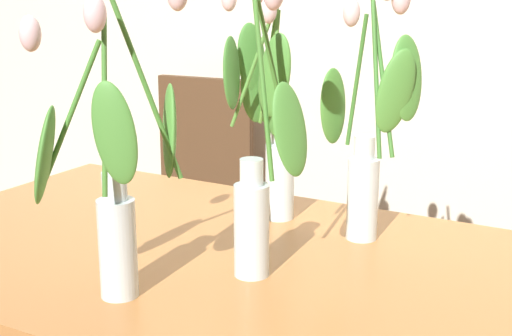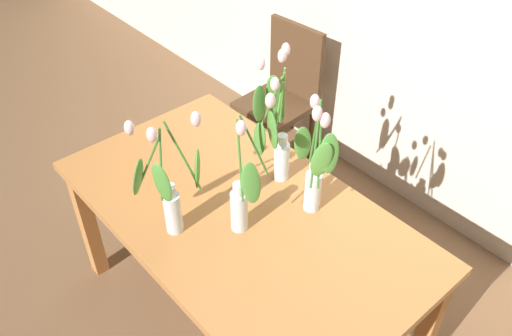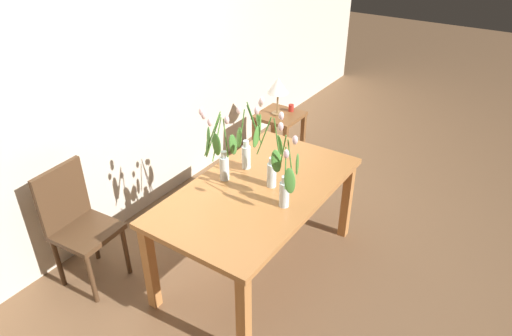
# 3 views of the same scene
# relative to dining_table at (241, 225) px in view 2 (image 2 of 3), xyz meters

# --- Properties ---
(ground_plane) EXTENTS (18.00, 18.00, 0.00)m
(ground_plane) POSITION_rel_dining_table_xyz_m (0.00, 0.00, -0.65)
(ground_plane) COLOR brown
(dining_table) EXTENTS (1.60, 0.90, 0.74)m
(dining_table) POSITION_rel_dining_table_xyz_m (0.00, 0.00, 0.00)
(dining_table) COLOR #B7753D
(dining_table) RESTS_ON ground
(tulip_vase_0) EXTENTS (0.23, 0.27, 0.56)m
(tulip_vase_0) POSITION_rel_dining_table_xyz_m (-0.08, -0.27, 0.29)
(tulip_vase_0) COLOR silver
(tulip_vase_0) RESTS_ON dining_table
(tulip_vase_1) EXTENTS (0.24, 0.16, 0.57)m
(tulip_vase_1) POSITION_rel_dining_table_xyz_m (0.20, 0.21, 0.31)
(tulip_vase_1) COLOR silver
(tulip_vase_1) RESTS_ON dining_table
(tulip_vase_2) EXTENTS (0.19, 0.20, 0.57)m
(tulip_vase_2) POSITION_rel_dining_table_xyz_m (0.08, -0.05, 0.28)
(tulip_vase_2) COLOR silver
(tulip_vase_2) RESTS_ON dining_table
(tulip_vase_3) EXTENTS (0.22, 0.20, 0.58)m
(tulip_vase_3) POSITION_rel_dining_table_xyz_m (-0.08, 0.27, 0.32)
(tulip_vase_3) COLOR silver
(tulip_vase_3) RESTS_ON dining_table
(dining_chair) EXTENTS (0.43, 0.43, 0.93)m
(dining_chair) POSITION_rel_dining_table_xyz_m (-0.81, 1.02, -0.12)
(dining_chair) COLOR #4C331E
(dining_chair) RESTS_ON ground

